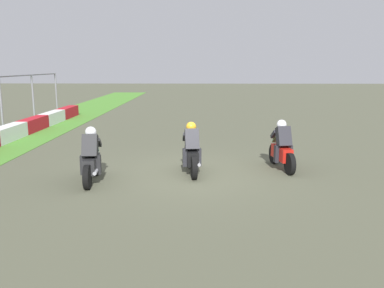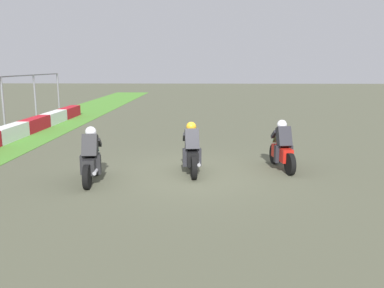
% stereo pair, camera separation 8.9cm
% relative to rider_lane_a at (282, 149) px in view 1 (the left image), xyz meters
% --- Properties ---
extents(ground_plane, '(120.00, 120.00, 0.00)m').
position_rel_rider_lane_a_xyz_m(ground_plane, '(-0.66, 2.74, -0.62)').
color(ground_plane, '#50523F').
extents(rider_lane_a, '(2.04, 0.60, 1.51)m').
position_rel_rider_lane_a_xyz_m(rider_lane_a, '(0.00, 0.00, 0.00)').
color(rider_lane_a, black).
rests_on(rider_lane_a, ground_plane).
extents(rider_lane_b, '(2.04, 0.58, 1.51)m').
position_rel_rider_lane_a_xyz_m(rider_lane_b, '(-0.53, 2.76, 0.00)').
color(rider_lane_b, black).
rests_on(rider_lane_b, ground_plane).
extents(rider_lane_c, '(2.04, 0.56, 1.51)m').
position_rel_rider_lane_a_xyz_m(rider_lane_c, '(-1.51, 5.46, 0.00)').
color(rider_lane_c, black).
rests_on(rider_lane_c, ground_plane).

